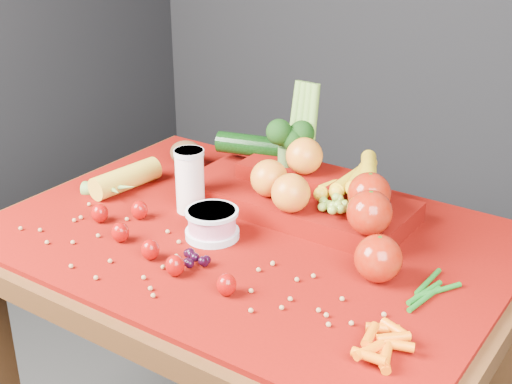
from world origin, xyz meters
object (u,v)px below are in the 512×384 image
Objects in this scene: yogurt_bowl at (212,223)px; produce_mound at (309,189)px; milk_glass at (190,179)px; table at (251,277)px.

produce_mound reaches higher than yogurt_bowl.
produce_mound is (0.23, 0.13, -0.01)m from milk_glass.
yogurt_bowl is at bearing -134.75° from table.
yogurt_bowl is at bearing -118.74° from produce_mound.
milk_glass reaches higher than yogurt_bowl.
yogurt_bowl is 0.19× the size of produce_mound.
milk_glass is 0.26m from produce_mound.
table is 0.23m from produce_mound.
yogurt_bowl is 0.23m from produce_mound.
yogurt_bowl is (0.12, -0.07, -0.04)m from milk_glass.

